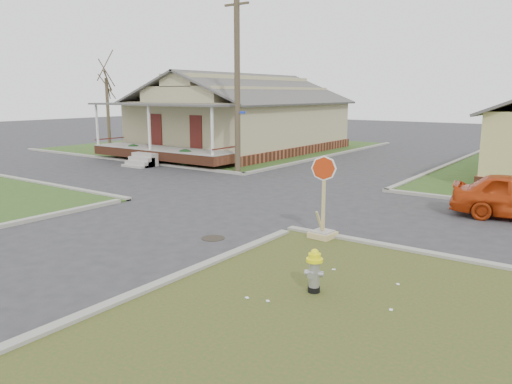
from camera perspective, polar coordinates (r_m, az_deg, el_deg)
The scene contains 11 objects.
ground at distance 15.60m, azimuth -9.90°, elevation -3.47°, with size 120.00×120.00×0.00m, color #2D2C2F.
verge_far_left at distance 37.37m, azimuth -4.24°, elevation 5.22°, with size 19.00×19.00×0.05m, color #2A4A1A.
curbs at distance 19.32m, azimuth 0.70°, elevation -0.46°, with size 80.00×40.00×0.12m, color gray, non-canonical shape.
manhole at distance 13.79m, azimuth -4.94°, elevation -5.27°, with size 0.64×0.64×0.01m, color black.
corner_house at distance 34.30m, azimuth -1.83°, elevation 8.48°, with size 10.10×15.50×5.30m.
utility_pole at distance 24.57m, azimuth -2.16°, elevation 12.96°, with size 1.80×0.28×9.00m.
tree_far_left at distance 36.61m, azimuth -16.55°, elevation 8.55°, with size 0.22×0.22×4.90m, color #3C3323.
fire_hydrant at distance 9.95m, azimuth 6.68°, elevation -8.68°, with size 0.33×0.33×0.89m.
stop_sign at distance 13.64m, azimuth 7.66°, elevation -3.20°, with size 0.64×0.62×2.25m.
hedge_left at distance 30.51m, azimuth -13.82°, elevation 4.53°, with size 1.26×1.03×0.96m, color #133616.
hedge_right at distance 27.15m, azimuth -8.08°, elevation 3.97°, with size 1.27×1.04×0.97m, color #133616.
Camera 1 is at (10.84, -10.51, 3.91)m, focal length 35.00 mm.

